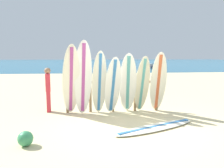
# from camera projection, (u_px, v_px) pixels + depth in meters

# --- Properties ---
(ground_plane) EXTENTS (120.00, 120.00, 0.00)m
(ground_plane) POSITION_uv_depth(u_px,v_px,m) (135.00, 128.00, 5.80)
(ground_plane) COLOR beige
(ocean_water) EXTENTS (120.00, 80.00, 0.01)m
(ocean_water) POSITION_uv_depth(u_px,v_px,m) (93.00, 62.00, 62.98)
(ocean_water) COLOR #196B93
(ocean_water) RESTS_ON ground
(surfboard_rack) EXTENTS (3.20, 0.09, 1.18)m
(surfboard_rack) POSITION_uv_depth(u_px,v_px,m) (113.00, 91.00, 7.40)
(surfboard_rack) COLOR olive
(surfboard_rack) RESTS_ON ground
(surfboard_leaning_far_left) EXTENTS (0.71, 1.07, 2.28)m
(surfboard_leaning_far_left) POSITION_uv_depth(u_px,v_px,m) (71.00, 81.00, 6.77)
(surfboard_leaning_far_left) COLOR white
(surfboard_leaning_far_left) RESTS_ON ground
(surfboard_leaning_left) EXTENTS (0.68, 0.70, 2.41)m
(surfboard_leaning_left) POSITION_uv_depth(u_px,v_px,m) (83.00, 79.00, 6.85)
(surfboard_leaning_left) COLOR white
(surfboard_leaning_left) RESTS_ON ground
(surfboard_leaning_center_left) EXTENTS (0.56, 0.64, 2.09)m
(surfboard_leaning_center_left) POSITION_uv_depth(u_px,v_px,m) (99.00, 83.00, 7.03)
(surfboard_leaning_center_left) COLOR silver
(surfboard_leaning_center_left) RESTS_ON ground
(surfboard_leaning_center) EXTENTS (0.61, 0.88, 1.90)m
(surfboard_leaning_center) POSITION_uv_depth(u_px,v_px,m) (113.00, 86.00, 6.93)
(surfboard_leaning_center) COLOR white
(surfboard_leaning_center) RESTS_ON ground
(surfboard_leaning_center_right) EXTENTS (0.68, 1.05, 2.02)m
(surfboard_leaning_center_right) POSITION_uv_depth(u_px,v_px,m) (128.00, 84.00, 7.06)
(surfboard_leaning_center_right) COLOR white
(surfboard_leaning_center_right) RESTS_ON ground
(surfboard_leaning_right) EXTENTS (0.49, 0.94, 1.93)m
(surfboard_leaning_right) POSITION_uv_depth(u_px,v_px,m) (142.00, 85.00, 7.12)
(surfboard_leaning_right) COLOR beige
(surfboard_leaning_right) RESTS_ON ground
(surfboard_leaning_far_right) EXTENTS (0.63, 0.88, 2.05)m
(surfboard_leaning_far_right) POSITION_uv_depth(u_px,v_px,m) (158.00, 83.00, 7.19)
(surfboard_leaning_far_right) COLOR white
(surfboard_leaning_far_right) RESTS_ON ground
(surfboard_lying_on_sand) EXTENTS (2.56, 1.52, 0.08)m
(surfboard_lying_on_sand) POSITION_uv_depth(u_px,v_px,m) (156.00, 127.00, 5.74)
(surfboard_lying_on_sand) COLOR silver
(surfboard_lying_on_sand) RESTS_ON ground
(beachgoer_standing) EXTENTS (0.21, 0.26, 1.52)m
(beachgoer_standing) POSITION_uv_depth(u_px,v_px,m) (48.00, 88.00, 7.33)
(beachgoer_standing) COLOR #D8333F
(beachgoer_standing) RESTS_ON ground
(small_boat_offshore) EXTENTS (1.43, 2.78, 0.71)m
(small_boat_offshore) POSITION_uv_depth(u_px,v_px,m) (150.00, 67.00, 32.79)
(small_boat_offshore) COLOR #333842
(small_boat_offshore) RESTS_ON ocean_water
(beach_ball) EXTENTS (0.33, 0.33, 0.33)m
(beach_ball) POSITION_uv_depth(u_px,v_px,m) (25.00, 139.00, 4.61)
(beach_ball) COLOR #388C59
(beach_ball) RESTS_ON ground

